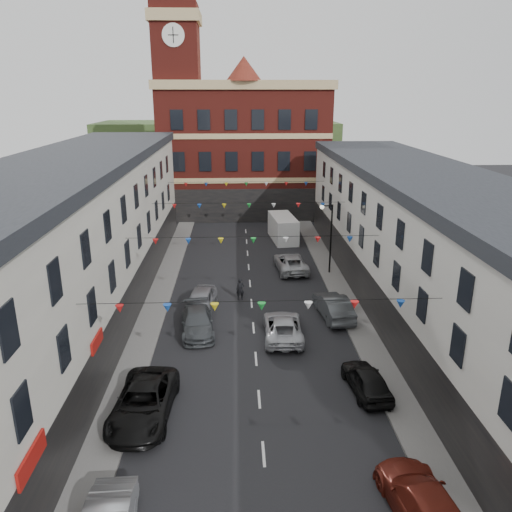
{
  "coord_description": "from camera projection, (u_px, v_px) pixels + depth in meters",
  "views": [
    {
      "loc": [
        -1.03,
        -25.5,
        14.6
      ],
      "look_at": [
        0.34,
        8.37,
        3.52
      ],
      "focal_mm": 35.0,
      "sensor_mm": 36.0,
      "label": 1
    }
  ],
  "objects": [
    {
      "name": "civic_building",
      "position": [
        244.0,
        148.0,
        62.31
      ],
      "size": [
        20.6,
        13.3,
        18.5
      ],
      "color": "maroon",
      "rests_on": "ground"
    },
    {
      "name": "pavement_right",
      "position": [
        366.0,
        339.0,
        30.94
      ],
      "size": [
        1.8,
        64.0,
        0.15
      ],
      "primitive_type": "cube",
      "color": "#605E5B",
      "rests_on": "ground"
    },
    {
      "name": "car_right_e",
      "position": [
        333.0,
        306.0,
        33.95
      ],
      "size": [
        2.27,
        5.03,
        1.6
      ],
      "primitive_type": "imported",
      "rotation": [
        0.0,
        0.0,
        3.26
      ],
      "color": "#464A4D",
      "rests_on": "ground"
    },
    {
      "name": "pavement_left",
      "position": [
        142.0,
        343.0,
        30.41
      ],
      "size": [
        1.8,
        64.0,
        0.15
      ],
      "primitive_type": "cube",
      "color": "#605E5B",
      "rests_on": "ground"
    },
    {
      "name": "car_left_e",
      "position": [
        201.0,
        301.0,
        34.72
      ],
      "size": [
        2.51,
        4.99,
        1.63
      ],
      "primitive_type": "imported",
      "rotation": [
        0.0,
        0.0,
        -0.13
      ],
      "color": "gray",
      "rests_on": "ground"
    },
    {
      "name": "pedestrian",
      "position": [
        240.0,
        289.0,
        36.86
      ],
      "size": [
        0.61,
        0.41,
        1.64
      ],
      "primitive_type": "imported",
      "rotation": [
        0.0,
        0.0,
        -0.04
      ],
      "color": "black",
      "rests_on": "ground"
    },
    {
      "name": "car_left_d",
      "position": [
        197.0,
        322.0,
        31.81
      ],
      "size": [
        2.52,
        5.1,
        1.43
      ],
      "primitive_type": "imported",
      "rotation": [
        0.0,
        0.0,
        0.11
      ],
      "color": "#42464A",
      "rests_on": "ground"
    },
    {
      "name": "ground",
      "position": [
        256.0,
        359.0,
        28.8
      ],
      "size": [
        160.0,
        160.0,
        0.0
      ],
      "primitive_type": "plane",
      "color": "black",
      "rests_on": "ground"
    },
    {
      "name": "distant_hill",
      "position": [
        218.0,
        152.0,
        85.97
      ],
      "size": [
        40.0,
        14.0,
        10.0
      ],
      "primitive_type": "cube",
      "color": "#304A22",
      "rests_on": "ground"
    },
    {
      "name": "car_right_f",
      "position": [
        291.0,
        263.0,
        42.89
      ],
      "size": [
        2.88,
        5.47,
        1.47
      ],
      "primitive_type": "imported",
      "rotation": [
        0.0,
        0.0,
        3.23
      ],
      "color": "#ABACB0",
      "rests_on": "ground"
    },
    {
      "name": "clock_tower",
      "position": [
        178.0,
        90.0,
        57.11
      ],
      "size": [
        5.6,
        5.6,
        30.0
      ],
      "color": "maroon",
      "rests_on": "ground"
    },
    {
      "name": "street_lamp",
      "position": [
        328.0,
        229.0,
        41.13
      ],
      "size": [
        1.1,
        0.36,
        6.0
      ],
      "color": "black",
      "rests_on": "ground"
    },
    {
      "name": "terrace_left",
      "position": [
        43.0,
        269.0,
        27.63
      ],
      "size": [
        8.4,
        56.0,
        10.7
      ],
      "color": "#BDB7AA",
      "rests_on": "ground"
    },
    {
      "name": "car_right_d",
      "position": [
        367.0,
        380.0,
        25.39
      ],
      "size": [
        2.11,
        4.29,
        1.41
      ],
      "primitive_type": "imported",
      "rotation": [
        0.0,
        0.0,
        3.25
      ],
      "color": "black",
      "rests_on": "ground"
    },
    {
      "name": "white_van",
      "position": [
        283.0,
        228.0,
        51.79
      ],
      "size": [
        2.82,
        5.93,
        2.53
      ],
      "primitive_type": "cube",
      "rotation": [
        0.0,
        0.0,
        0.11
      ],
      "color": "white",
      "rests_on": "ground"
    },
    {
      "name": "car_right_c",
      "position": [
        424.0,
        504.0,
        17.64
      ],
      "size": [
        2.75,
        5.48,
        1.53
      ],
      "primitive_type": "imported",
      "rotation": [
        0.0,
        0.0,
        3.26
      ],
      "color": "maroon",
      "rests_on": "ground"
    },
    {
      "name": "terrace_right",
      "position": [
        459.0,
        271.0,
        28.7
      ],
      "size": [
        8.4,
        56.0,
        9.7
      ],
      "color": "beige",
      "rests_on": "ground"
    },
    {
      "name": "moving_car",
      "position": [
        283.0,
        327.0,
        31.17
      ],
      "size": [
        2.49,
        5.15,
        1.41
      ],
      "primitive_type": "imported",
      "rotation": [
        0.0,
        0.0,
        3.11
      ],
      "color": "silver",
      "rests_on": "ground"
    },
    {
      "name": "car_left_c",
      "position": [
        144.0,
        402.0,
        23.41
      ],
      "size": [
        2.95,
        5.84,
        1.58
      ],
      "primitive_type": "imported",
      "rotation": [
        0.0,
        0.0,
        -0.06
      ],
      "color": "black",
      "rests_on": "ground"
    }
  ]
}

